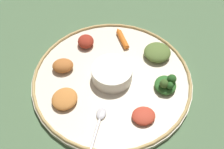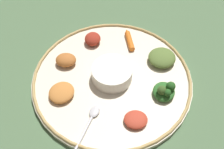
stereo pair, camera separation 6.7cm
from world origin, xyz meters
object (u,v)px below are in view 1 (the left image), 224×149
Objects in this scene: spoon at (97,130)px; carrot_near_spoon at (122,38)px; greens_pile at (166,84)px; center_bowl at (112,73)px.

carrot_near_spoon is (-0.15, 0.27, 0.00)m from spoon.
carrot_near_spoon is at bearing 162.66° from greens_pile.
spoon is at bearing -104.18° from greens_pile.
greens_pile reaches higher than center_bowl.
greens_pile is 0.21m from carrot_near_spoon.
greens_pile is at bearing 75.82° from spoon.
carrot_near_spoon is at bearing 118.54° from spoon.
center_bowl is at bearing 117.93° from spoon.
center_bowl is 0.65× the size of spoon.
carrot_near_spoon is (-0.07, 0.13, -0.01)m from center_bowl.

